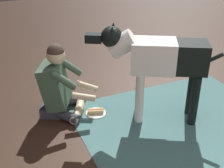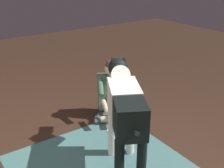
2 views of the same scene
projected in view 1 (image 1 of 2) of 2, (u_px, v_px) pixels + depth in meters
The scene contains 5 objects.
ground_plane at pixel (156, 114), 3.69m from camera, with size 13.36×13.36×0.00m, color #372419.
area_rug at pixel (180, 124), 3.51m from camera, with size 2.23×1.79×0.01m, color #447270.
person_sitting_on_floor at pixel (59, 86), 3.56m from camera, with size 0.73×0.63×0.88m.
large_dog at pixel (158, 60), 3.31m from camera, with size 1.33×0.78×1.11m.
hot_dog_on_plate at pixel (96, 112), 3.69m from camera, with size 0.24×0.24×0.06m.
Camera 1 is at (1.71, 2.62, 2.06)m, focal length 49.47 mm.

